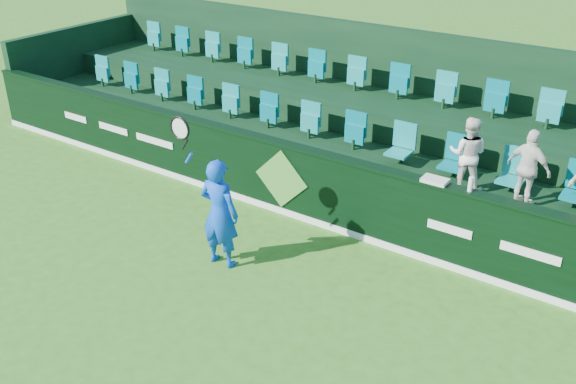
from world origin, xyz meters
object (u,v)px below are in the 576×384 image
Objects in this scene: spectator_left at (468,154)px; spectator_middle at (529,168)px; drinks_bottle at (471,184)px; tennis_player at (219,212)px; towel at (435,180)px.

spectator_left is 1.00× the size of spectator_middle.
spectator_left reaches higher than drinks_bottle.
tennis_player is 1.93× the size of spectator_middle.
spectator_middle is (3.67, 3.07, 0.52)m from tennis_player.
drinks_bottle is at bearing 0.00° from towel.
spectator_left is 5.57× the size of drinks_bottle.
spectator_middle is at bearing 65.16° from drinks_bottle.
towel is (-0.08, -1.12, -0.05)m from spectator_left.
drinks_bottle is (0.54, 0.00, 0.08)m from towel.
towel is at bearing 180.00° from drinks_bottle.
spectator_middle is 1.54m from towel.
towel is at bearing 63.53° from spectator_middle.
spectator_middle is 3.28× the size of towel.
towel is (-1.06, -1.12, -0.05)m from spectator_middle.
tennis_player reaches higher than spectator_middle.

